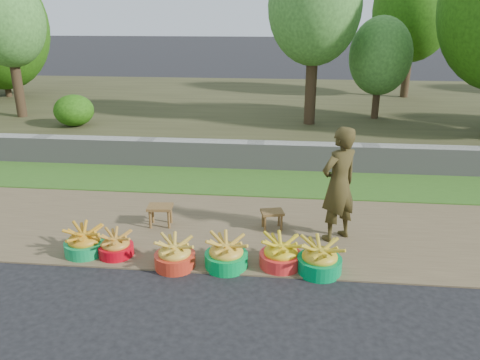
# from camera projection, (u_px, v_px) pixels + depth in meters

# --- Properties ---
(ground_plane) EXTENTS (120.00, 120.00, 0.00)m
(ground_plane) POSITION_uv_depth(u_px,v_px,m) (231.00, 275.00, 5.59)
(ground_plane) COLOR black
(ground_plane) RESTS_ON ground
(dirt_shoulder) EXTENTS (80.00, 2.50, 0.02)m
(dirt_shoulder) POSITION_uv_depth(u_px,v_px,m) (241.00, 229.00, 6.76)
(dirt_shoulder) COLOR brown
(dirt_shoulder) RESTS_ON ground
(grass_verge) EXTENTS (80.00, 1.50, 0.04)m
(grass_verge) POSITION_uv_depth(u_px,v_px,m) (252.00, 182.00, 8.63)
(grass_verge) COLOR #33611C
(grass_verge) RESTS_ON ground
(retaining_wall) EXTENTS (80.00, 0.35, 0.55)m
(retaining_wall) POSITION_uv_depth(u_px,v_px,m) (256.00, 155.00, 9.34)
(retaining_wall) COLOR gray
(retaining_wall) RESTS_ON ground
(earth_bank) EXTENTS (80.00, 10.00, 0.50)m
(earth_bank) POSITION_uv_depth(u_px,v_px,m) (267.00, 109.00, 13.94)
(earth_bank) COLOR #3A3A1E
(earth_bank) RESTS_ON ground
(vegetation) EXTENTS (32.74, 8.05, 4.32)m
(vegetation) POSITION_uv_depth(u_px,v_px,m) (34.00, 24.00, 12.23)
(vegetation) COLOR #342616
(vegetation) RESTS_ON earth_bank
(basin_a) EXTENTS (0.51, 0.51, 0.38)m
(basin_a) POSITION_uv_depth(u_px,v_px,m) (84.00, 242.00, 6.03)
(basin_a) COLOR #0E8E46
(basin_a) RESTS_ON ground
(basin_b) EXTENTS (0.45, 0.45, 0.33)m
(basin_b) POSITION_uv_depth(u_px,v_px,m) (116.00, 246.00, 5.98)
(basin_b) COLOR #BC0513
(basin_b) RESTS_ON ground
(basin_c) EXTENTS (0.50, 0.50, 0.38)m
(basin_c) POSITION_uv_depth(u_px,v_px,m) (175.00, 255.00, 5.73)
(basin_c) COLOR red
(basin_c) RESTS_ON ground
(basin_d) EXTENTS (0.53, 0.53, 0.40)m
(basin_d) POSITION_uv_depth(u_px,v_px,m) (226.00, 254.00, 5.72)
(basin_d) COLOR #00943D
(basin_d) RESTS_ON ground
(basin_e) EXTENTS (0.52, 0.52, 0.39)m
(basin_e) POSITION_uv_depth(u_px,v_px,m) (281.00, 254.00, 5.72)
(basin_e) COLOR red
(basin_e) RESTS_ON ground
(basin_f) EXTENTS (0.54, 0.54, 0.40)m
(basin_f) POSITION_uv_depth(u_px,v_px,m) (320.00, 259.00, 5.60)
(basin_f) COLOR #008340
(basin_f) RESTS_ON ground
(stool_left) EXTENTS (0.37, 0.30, 0.31)m
(stool_left) POSITION_uv_depth(u_px,v_px,m) (160.00, 210.00, 6.78)
(stool_left) COLOR brown
(stool_left) RESTS_ON dirt_shoulder
(stool_right) EXTENTS (0.36, 0.31, 0.28)m
(stool_right) POSITION_uv_depth(u_px,v_px,m) (272.00, 215.00, 6.69)
(stool_right) COLOR brown
(stool_right) RESTS_ON dirt_shoulder
(vendor_woman) EXTENTS (0.69, 0.65, 1.58)m
(vendor_woman) POSITION_uv_depth(u_px,v_px,m) (339.00, 185.00, 6.21)
(vendor_woman) COLOR black
(vendor_woman) RESTS_ON dirt_shoulder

